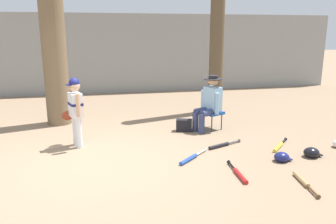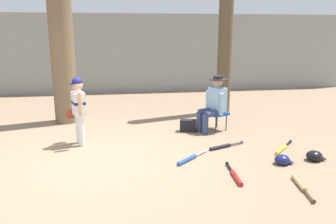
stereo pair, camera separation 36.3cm
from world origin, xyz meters
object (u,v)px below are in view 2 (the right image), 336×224
(young_ballplayer, at_px, (78,106))
(bat_wood_tan, at_px, (300,185))
(bat_blue_youth, at_px, (189,159))
(batting_helmet_navy, at_px, (282,160))
(bat_red_barrel, at_px, (235,176))
(batting_helmet_black, at_px, (314,156))
(handbag_beside_stool, at_px, (188,126))
(bat_black_composite, at_px, (223,146))
(bat_yellow_trainer, at_px, (282,149))
(seated_spectator, at_px, (214,102))
(tree_behind_spectator, at_px, (226,17))
(tree_near_player, at_px, (59,5))
(folding_stool, at_px, (217,114))

(young_ballplayer, relative_size, bat_wood_tan, 1.72)
(bat_blue_youth, height_order, batting_helmet_navy, batting_helmet_navy)
(bat_red_barrel, height_order, batting_helmet_black, batting_helmet_black)
(handbag_beside_stool, relative_size, bat_black_composite, 0.45)
(bat_red_barrel, bearing_deg, young_ballplayer, 141.76)
(batting_helmet_black, height_order, batting_helmet_navy, batting_helmet_black)
(bat_red_barrel, xyz_separation_m, bat_yellow_trainer, (1.25, 1.01, 0.00))
(bat_red_barrel, bearing_deg, bat_wood_tan, -27.72)
(seated_spectator, distance_m, bat_yellow_trainer, 1.77)
(bat_black_composite, bearing_deg, batting_helmet_black, -31.63)
(tree_behind_spectator, relative_size, bat_wood_tan, 7.26)
(batting_helmet_navy, bearing_deg, young_ballplayer, 155.74)
(bat_yellow_trainer, height_order, bat_blue_youth, same)
(tree_behind_spectator, bearing_deg, batting_helmet_black, -82.63)
(handbag_beside_stool, height_order, batting_helmet_black, handbag_beside_stool)
(bat_yellow_trainer, bearing_deg, seated_spectator, 123.10)
(tree_near_player, distance_m, batting_helmet_black, 6.09)
(bat_black_composite, relative_size, batting_helmet_navy, 2.50)
(tree_near_player, xyz_separation_m, young_ballplayer, (0.49, -1.75, -1.95))
(seated_spectator, bearing_deg, bat_yellow_trainer, -56.90)
(bat_wood_tan, xyz_separation_m, bat_blue_youth, (-1.33, 1.19, 0.00))
(tree_near_player, relative_size, bat_wood_tan, 8.14)
(bat_blue_youth, xyz_separation_m, batting_helmet_black, (2.08, -0.31, 0.05))
(tree_near_player, bearing_deg, batting_helmet_black, -35.68)
(batting_helmet_navy, bearing_deg, bat_yellow_trainer, 63.02)
(bat_yellow_trainer, relative_size, batting_helmet_navy, 2.08)
(bat_black_composite, relative_size, bat_blue_youth, 1.17)
(bat_yellow_trainer, bearing_deg, bat_red_barrel, -141.22)
(folding_stool, relative_size, bat_blue_youth, 0.83)
(handbag_beside_stool, relative_size, bat_blue_youth, 0.53)
(young_ballplayer, distance_m, folding_stool, 2.94)
(handbag_beside_stool, height_order, bat_yellow_trainer, handbag_beside_stool)
(young_ballplayer, relative_size, batting_helmet_navy, 4.37)
(tree_behind_spectator, distance_m, folding_stool, 2.74)
(young_ballplayer, xyz_separation_m, bat_yellow_trainer, (3.69, -0.91, -0.71))
(folding_stool, relative_size, batting_helmet_black, 1.66)
(tree_near_player, distance_m, young_ballplayer, 2.66)
(tree_behind_spectator, height_order, seated_spectator, tree_behind_spectator)
(tree_near_player, height_order, handbag_beside_stool, tree_near_player)
(bat_red_barrel, distance_m, batting_helmet_black, 1.62)
(young_ballplayer, height_order, batting_helmet_black, young_ballplayer)
(tree_behind_spectator, xyz_separation_m, bat_black_composite, (-0.87, -2.76, -2.45))
(tree_behind_spectator, height_order, young_ballplayer, tree_behind_spectator)
(bat_black_composite, bearing_deg, handbag_beside_stool, 110.09)
(tree_behind_spectator, height_order, folding_stool, tree_behind_spectator)
(tree_behind_spectator, bearing_deg, handbag_beside_stool, -128.63)
(handbag_beside_stool, distance_m, bat_red_barrel, 2.44)
(bat_blue_youth, bearing_deg, handbag_beside_stool, 78.74)
(seated_spectator, distance_m, handbag_beside_stool, 0.75)
(handbag_beside_stool, bearing_deg, batting_helmet_navy, -60.60)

